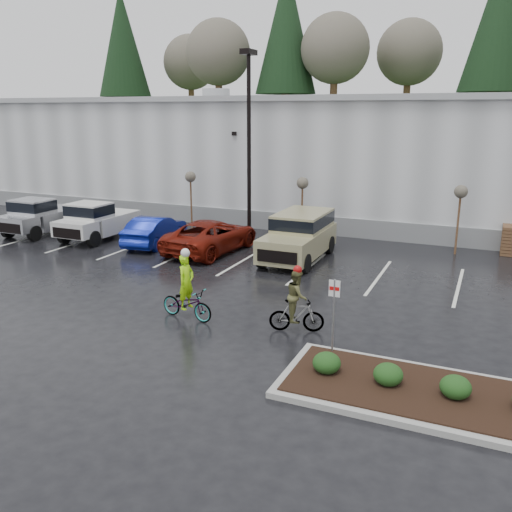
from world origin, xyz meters
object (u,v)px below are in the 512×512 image
at_px(sapling_east, 461,195).
at_px(cyclist_hivis, 187,297).
at_px(lamppost, 249,126).
at_px(cyclist_olive, 297,307).
at_px(pickup_silver, 46,215).
at_px(car_blue, 155,230).
at_px(suv_tan, 298,237).
at_px(sapling_mid, 302,186).
at_px(sapling_west, 190,180).
at_px(car_red, 211,236).
at_px(pickup_white, 102,219).
at_px(fire_lane_sign, 334,308).

distance_m(sapling_east, cyclist_hivis, 14.07).
distance_m(lamppost, cyclist_olive, 13.21).
distance_m(pickup_silver, car_blue, 6.94).
height_order(car_blue, suv_tan, suv_tan).
bearing_deg(cyclist_olive, sapling_mid, 0.31).
bearing_deg(sapling_west, cyclist_hivis, -60.34).
xyz_separation_m(car_red, suv_tan, (4.20, 0.25, 0.27)).
distance_m(sapling_mid, pickup_white, 10.49).
bearing_deg(pickup_white, suv_tan, -0.10).
relative_size(lamppost, pickup_white, 1.77).
bearing_deg(sapling_east, car_blue, -163.75).
height_order(pickup_white, cyclist_hivis, cyclist_hivis).
xyz_separation_m(sapling_east, pickup_white, (-17.11, -3.83, -1.75)).
bearing_deg(suv_tan, sapling_mid, 106.75).
bearing_deg(car_red, pickup_white, 2.48).
bearing_deg(pickup_silver, lamppost, 16.01).
height_order(pickup_silver, suv_tan, suv_tan).
height_order(pickup_silver, cyclist_olive, cyclist_olive).
distance_m(car_blue, cyclist_olive, 12.54).
bearing_deg(sapling_west, pickup_white, -129.14).
bearing_deg(sapling_west, pickup_silver, -148.66).
bearing_deg(pickup_white, sapling_west, 50.86).
relative_size(pickup_white, cyclist_olive, 2.53).
height_order(fire_lane_sign, cyclist_hivis, cyclist_hivis).
relative_size(car_blue, cyclist_hivis, 1.89).
xyz_separation_m(lamppost, fire_lane_sign, (7.80, -11.80, -4.28)).
relative_size(sapling_east, car_red, 0.59).
height_order(pickup_white, suv_tan, suv_tan).
bearing_deg(lamppost, cyclist_hivis, -75.68).
xyz_separation_m(car_blue, cyclist_olive, (10.06, -7.50, 0.05)).
bearing_deg(car_red, sapling_mid, -121.86).
bearing_deg(suv_tan, cyclist_olive, -70.79).
bearing_deg(cyclist_hivis, fire_lane_sign, -92.31).
bearing_deg(sapling_mid, suv_tan, -73.25).
bearing_deg(pickup_white, car_red, -2.32).
height_order(fire_lane_sign, pickup_white, fire_lane_sign).
xyz_separation_m(car_blue, suv_tan, (7.39, 0.16, 0.31)).
relative_size(sapling_mid, car_blue, 0.73).
height_order(sapling_west, fire_lane_sign, sapling_west).
relative_size(lamppost, car_blue, 2.12).
height_order(fire_lane_sign, pickup_silver, fire_lane_sign).
relative_size(car_red, suv_tan, 1.07).
height_order(sapling_east, car_red, sapling_east).
bearing_deg(sapling_east, pickup_silver, -168.88).
height_order(car_blue, cyclist_hivis, cyclist_hivis).
xyz_separation_m(sapling_east, car_red, (-10.55, -4.09, -1.97)).
bearing_deg(cyclist_hivis, sapling_mid, 9.06).
relative_size(pickup_white, car_blue, 1.19).
xyz_separation_m(sapling_east, cyclist_hivis, (-7.21, -11.92, -2.01)).
bearing_deg(sapling_west, car_blue, -86.16).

